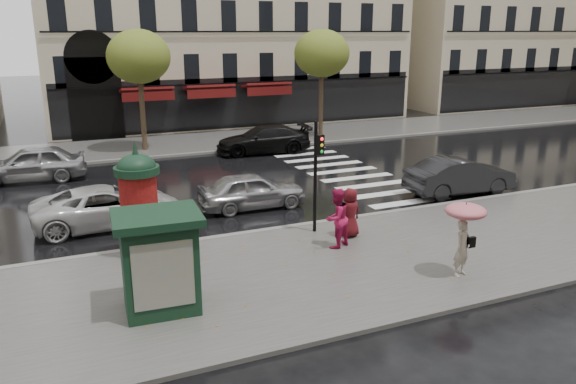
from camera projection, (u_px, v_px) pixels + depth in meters
name	position (u px, v px, depth m)	size (l,w,h in m)	color
ground	(320.00, 263.00, 16.43)	(160.00, 160.00, 0.00)	black
near_sidewalk	(328.00, 267.00, 15.98)	(90.00, 7.00, 0.12)	#474744
far_sidewalk	(177.00, 144.00, 33.17)	(90.00, 6.00, 0.12)	#474744
near_kerb	(281.00, 229.00, 19.06)	(90.00, 0.25, 0.14)	slate
far_kerb	(189.00, 154.00, 30.53)	(90.00, 0.25, 0.14)	slate
zebra_crossing	(342.00, 171.00, 27.18)	(3.60, 11.75, 0.01)	silver
tree_far_left	(139.00, 57.00, 30.11)	(3.40, 3.40, 6.64)	#38281C
tree_far_right	(322.00, 54.00, 34.30)	(3.40, 3.40, 6.64)	#38281C
woman_umbrella	(464.00, 227.00, 14.96)	(1.09, 1.09, 2.10)	#B9AB98
woman_red	(336.00, 218.00, 17.09)	(0.90, 0.70, 1.86)	#B41649
man_burgundy	(350.00, 213.00, 18.00)	(0.79, 0.51, 1.62)	#531015
morris_column	(139.00, 202.00, 16.27)	(1.29, 1.29, 3.47)	black
traffic_light	(317.00, 166.00, 18.02)	(0.27, 0.36, 3.69)	black
newsstand	(159.00, 261.00, 13.16)	(2.10, 1.81, 2.41)	black
car_silver	(252.00, 190.00, 21.33)	(1.65, 4.09, 1.39)	#A9AAAD
car_darkgrey	(460.00, 176.00, 23.18)	(1.61, 4.63, 1.52)	black
car_white	(108.00, 206.00, 19.40)	(2.32, 5.04, 1.40)	silver
car_black	(263.00, 139.00, 30.96)	(2.11, 5.18, 1.50)	black
car_far_silver	(31.00, 164.00, 25.15)	(1.89, 4.70, 1.60)	#9A9A9E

